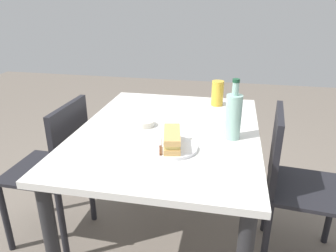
{
  "coord_description": "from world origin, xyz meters",
  "views": [
    {
      "loc": [
        -1.45,
        -0.29,
        1.41
      ],
      "look_at": [
        0.0,
        0.0,
        0.79
      ],
      "focal_mm": 34.29,
      "sensor_mm": 36.0,
      "label": 1
    }
  ],
  "objects_px": {
    "chair_far": "(58,165)",
    "baguette_sandwich_near": "(172,139)",
    "plate_near": "(172,148)",
    "knife_near": "(160,147)",
    "beer_glass": "(217,93)",
    "olive_bowl": "(144,123)",
    "water_bottle": "(233,115)",
    "dining_table": "(168,150)",
    "chair_near": "(291,180)"
  },
  "relations": [
    {
      "from": "water_bottle",
      "to": "chair_near",
      "type": "bearing_deg",
      "value": -67.49
    },
    {
      "from": "plate_near",
      "to": "baguette_sandwich_near",
      "type": "bearing_deg",
      "value": -90.0
    },
    {
      "from": "chair_far",
      "to": "olive_bowl",
      "type": "xyz_separation_m",
      "value": [
        0.03,
        -0.51,
        0.29
      ]
    },
    {
      "from": "chair_near",
      "to": "dining_table",
      "type": "bearing_deg",
      "value": 98.84
    },
    {
      "from": "chair_near",
      "to": "plate_near",
      "type": "distance_m",
      "value": 0.72
    },
    {
      "from": "beer_glass",
      "to": "olive_bowl",
      "type": "bearing_deg",
      "value": 139.61
    },
    {
      "from": "knife_near",
      "to": "water_bottle",
      "type": "height_order",
      "value": "water_bottle"
    },
    {
      "from": "knife_near",
      "to": "water_bottle",
      "type": "bearing_deg",
      "value": -57.18
    },
    {
      "from": "baguette_sandwich_near",
      "to": "beer_glass",
      "type": "distance_m",
      "value": 0.67
    },
    {
      "from": "chair_far",
      "to": "beer_glass",
      "type": "distance_m",
      "value": 1.03
    },
    {
      "from": "plate_near",
      "to": "knife_near",
      "type": "relative_size",
      "value": 1.26
    },
    {
      "from": "baguette_sandwich_near",
      "to": "chair_near",
      "type": "bearing_deg",
      "value": -62.02
    },
    {
      "from": "knife_near",
      "to": "olive_bowl",
      "type": "distance_m",
      "value": 0.3
    },
    {
      "from": "plate_near",
      "to": "olive_bowl",
      "type": "height_order",
      "value": "olive_bowl"
    },
    {
      "from": "dining_table",
      "to": "chair_near",
      "type": "height_order",
      "value": "chair_near"
    },
    {
      "from": "baguette_sandwich_near",
      "to": "olive_bowl",
      "type": "height_order",
      "value": "baguette_sandwich_near"
    },
    {
      "from": "baguette_sandwich_near",
      "to": "knife_near",
      "type": "height_order",
      "value": "baguette_sandwich_near"
    },
    {
      "from": "water_bottle",
      "to": "baguette_sandwich_near",
      "type": "bearing_deg",
      "value": 124.33
    },
    {
      "from": "dining_table",
      "to": "water_bottle",
      "type": "relative_size",
      "value": 4.08
    },
    {
      "from": "beer_glass",
      "to": "water_bottle",
      "type": "bearing_deg",
      "value": -168.36
    },
    {
      "from": "chair_near",
      "to": "water_bottle",
      "type": "xyz_separation_m",
      "value": [
        -0.14,
        0.33,
        0.39
      ]
    },
    {
      "from": "baguette_sandwich_near",
      "to": "plate_near",
      "type": "bearing_deg",
      "value": 90.0
    },
    {
      "from": "baguette_sandwich_near",
      "to": "water_bottle",
      "type": "height_order",
      "value": "water_bottle"
    },
    {
      "from": "beer_glass",
      "to": "olive_bowl",
      "type": "distance_m",
      "value": 0.54
    },
    {
      "from": "chair_far",
      "to": "baguette_sandwich_near",
      "type": "relative_size",
      "value": 4.28
    },
    {
      "from": "plate_near",
      "to": "knife_near",
      "type": "distance_m",
      "value": 0.05
    },
    {
      "from": "chair_near",
      "to": "beer_glass",
      "type": "distance_m",
      "value": 0.65
    },
    {
      "from": "water_bottle",
      "to": "olive_bowl",
      "type": "bearing_deg",
      "value": 81.96
    },
    {
      "from": "chair_near",
      "to": "plate_near",
      "type": "xyz_separation_m",
      "value": [
        -0.31,
        0.58,
        0.28
      ]
    },
    {
      "from": "knife_near",
      "to": "beer_glass",
      "type": "xyz_separation_m",
      "value": [
        0.67,
        -0.2,
        0.06
      ]
    },
    {
      "from": "dining_table",
      "to": "water_bottle",
      "type": "bearing_deg",
      "value": -96.59
    },
    {
      "from": "chair_near",
      "to": "olive_bowl",
      "type": "xyz_separation_m",
      "value": [
        -0.07,
        0.78,
        0.29
      ]
    },
    {
      "from": "chair_far",
      "to": "chair_near",
      "type": "distance_m",
      "value": 1.29
    },
    {
      "from": "chair_far",
      "to": "beer_glass",
      "type": "xyz_separation_m",
      "value": [
        0.44,
        -0.86,
        0.35
      ]
    },
    {
      "from": "plate_near",
      "to": "olive_bowl",
      "type": "relative_size",
      "value": 2.11
    },
    {
      "from": "water_bottle",
      "to": "chair_far",
      "type": "bearing_deg",
      "value": 87.93
    },
    {
      "from": "chair_far",
      "to": "knife_near",
      "type": "xyz_separation_m",
      "value": [
        -0.23,
        -0.66,
        0.29
      ]
    },
    {
      "from": "chair_far",
      "to": "baguette_sandwich_near",
      "type": "height_order",
      "value": "chair_far"
    },
    {
      "from": "dining_table",
      "to": "baguette_sandwich_near",
      "type": "height_order",
      "value": "baguette_sandwich_near"
    },
    {
      "from": "plate_near",
      "to": "knife_near",
      "type": "height_order",
      "value": "knife_near"
    },
    {
      "from": "chair_far",
      "to": "knife_near",
      "type": "relative_size",
      "value": 4.88
    },
    {
      "from": "knife_near",
      "to": "olive_bowl",
      "type": "height_order",
      "value": "olive_bowl"
    },
    {
      "from": "dining_table",
      "to": "plate_near",
      "type": "height_order",
      "value": "plate_near"
    },
    {
      "from": "chair_near",
      "to": "baguette_sandwich_near",
      "type": "relative_size",
      "value": 4.28
    },
    {
      "from": "chair_far",
      "to": "chair_near",
      "type": "height_order",
      "value": "same"
    },
    {
      "from": "beer_glass",
      "to": "olive_bowl",
      "type": "xyz_separation_m",
      "value": [
        -0.41,
        0.35,
        -0.06
      ]
    },
    {
      "from": "baguette_sandwich_near",
      "to": "beer_glass",
      "type": "xyz_separation_m",
      "value": [
        0.65,
        -0.16,
        0.03
      ]
    },
    {
      "from": "beer_glass",
      "to": "baguette_sandwich_near",
      "type": "bearing_deg",
      "value": 166.34
    },
    {
      "from": "chair_near",
      "to": "plate_near",
      "type": "bearing_deg",
      "value": 117.98
    },
    {
      "from": "plate_near",
      "to": "beer_glass",
      "type": "height_order",
      "value": "beer_glass"
    }
  ]
}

